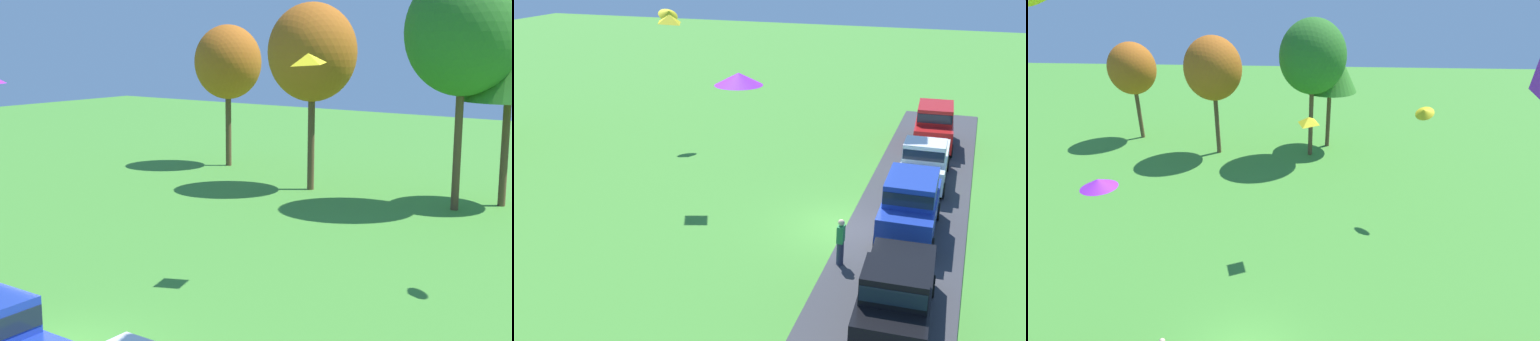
% 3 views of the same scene
% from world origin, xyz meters
% --- Properties ---
extents(ground_plane, '(120.00, 120.00, 0.00)m').
position_xyz_m(ground_plane, '(0.00, 0.00, 0.00)').
color(ground_plane, '#478E33').
extents(pavement_strip, '(36.00, 4.40, 0.06)m').
position_xyz_m(pavement_strip, '(0.00, -2.17, 0.03)').
color(pavement_strip, '#38383D').
rests_on(pavement_strip, ground).
extents(car_pickup_near_entrance, '(5.07, 2.21, 2.14)m').
position_xyz_m(car_pickup_near_entrance, '(-5.81, -2.64, 1.11)').
color(car_pickup_near_entrance, black).
rests_on(car_pickup_near_entrance, ground).
extents(car_suv_far_end, '(4.62, 2.09, 2.28)m').
position_xyz_m(car_suv_far_end, '(0.20, -2.28, 1.30)').
color(car_suv_far_end, '#1E389E').
rests_on(car_suv_far_end, ground).
extents(car_pickup_mid_row, '(5.02, 2.10, 2.14)m').
position_xyz_m(car_pickup_mid_row, '(5.54, -2.28, 1.11)').
color(car_pickup_mid_row, white).
rests_on(car_pickup_mid_row, ground).
extents(car_suv_by_flagpole, '(4.70, 2.26, 2.28)m').
position_xyz_m(car_suv_by_flagpole, '(11.07, -2.21, 1.30)').
color(car_suv_by_flagpole, red).
rests_on(car_suv_by_flagpole, ground).
extents(person_on_lawn, '(0.36, 0.24, 1.71)m').
position_xyz_m(person_on_lawn, '(-2.88, -0.40, 0.88)').
color(person_on_lawn, '#2D334C').
rests_on(person_on_lawn, ground).
extents(kite_diamond_trailing_tail, '(1.19, 1.26, 0.42)m').
position_xyz_m(kite_diamond_trailing_tail, '(2.23, 8.32, 7.27)').
color(kite_diamond_trailing_tail, yellow).
extents(kite_delta_near_flag, '(1.49, 1.49, 0.84)m').
position_xyz_m(kite_delta_near_flag, '(8.83, 11.97, 6.72)').
color(kite_delta_near_flag, yellow).
extents(kite_delta_high_right, '(1.88, 1.88, 0.36)m').
position_xyz_m(kite_delta_high_right, '(-5.47, 2.10, 6.72)').
color(kite_delta_high_right, purple).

